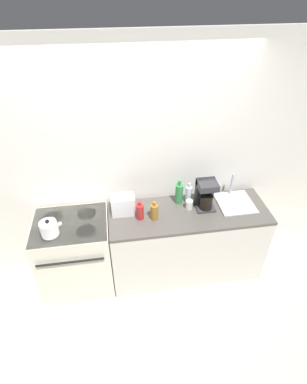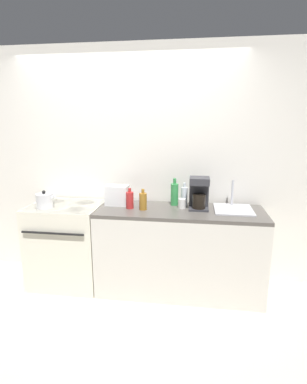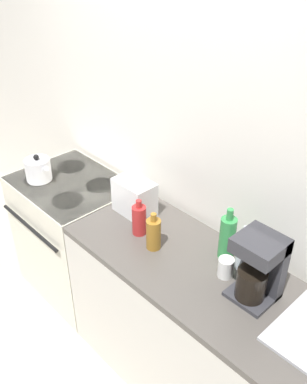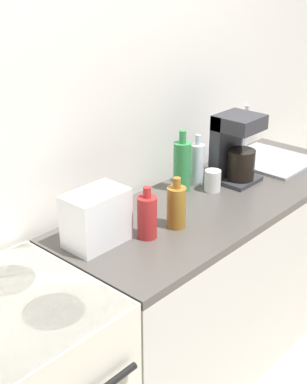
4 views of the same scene
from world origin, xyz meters
name	(u,v)px [view 1 (image 1 of 4)]	position (x,y,z in m)	size (l,w,h in m)	color
ground_plane	(138,295)	(0.00, 0.00, 0.00)	(12.00, 12.00, 0.00)	beige
wall_back	(127,167)	(0.00, 0.67, 1.30)	(8.00, 0.05, 2.60)	silver
stove	(76,253)	(-0.64, 0.31, 0.46)	(0.77, 0.65, 0.91)	silver
counter_block	(186,242)	(0.61, 0.30, 0.45)	(1.71, 0.61, 0.91)	silver
kettle	(49,228)	(-0.81, 0.18, 0.98)	(0.21, 0.17, 0.19)	silver
toaster	(123,205)	(-0.08, 0.40, 1.01)	(0.24, 0.15, 0.21)	white
coffee_maker	(206,194)	(0.79, 0.37, 1.08)	(0.20, 0.19, 0.33)	#333338
sink_tray	(235,202)	(1.14, 0.38, 0.92)	(0.38, 0.41, 0.28)	#B7B7BC
bottle_clear	(189,194)	(0.64, 0.47, 1.01)	(0.07, 0.07, 0.25)	silver
bottle_green	(179,193)	(0.53, 0.48, 1.03)	(0.08, 0.08, 0.29)	#338C47
bottle_amber	(154,212)	(0.23, 0.26, 1.00)	(0.08, 0.08, 0.22)	#9E6B23
bottle_red	(140,211)	(0.08, 0.29, 1.00)	(0.08, 0.08, 0.21)	#B72828
cup_white	(189,204)	(0.62, 0.36, 0.96)	(0.08, 0.08, 0.10)	white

